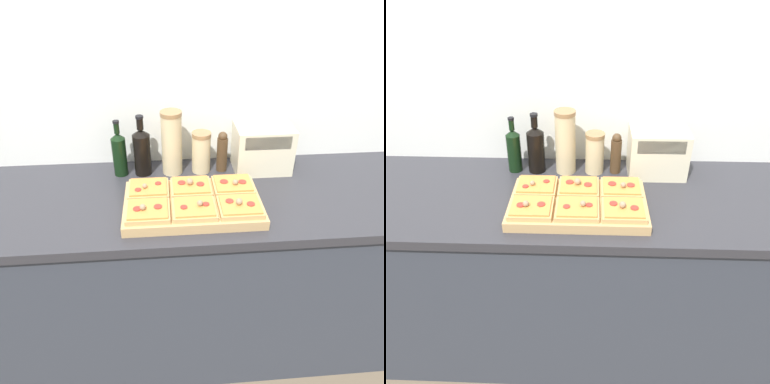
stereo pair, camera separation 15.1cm
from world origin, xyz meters
TOP-DOWN VIEW (x-y plane):
  - wall_back at (0.00, 0.67)m, footprint 6.00×0.06m
  - kitchen_counter at (0.00, 0.32)m, footprint 2.63×0.67m
  - cutting_board at (-0.04, 0.22)m, footprint 0.55×0.33m
  - pizza_slice_back_left at (-0.22, 0.29)m, footprint 0.17×0.15m
  - pizza_slice_back_center at (-0.04, 0.29)m, footprint 0.17×0.15m
  - pizza_slice_back_right at (0.13, 0.29)m, footprint 0.17×0.15m
  - pizza_slice_front_left at (-0.22, 0.14)m, footprint 0.17×0.15m
  - pizza_slice_front_center at (-0.04, 0.14)m, footprint 0.17×0.15m
  - pizza_slice_front_right at (0.13, 0.14)m, footprint 0.17×0.15m
  - olive_oil_bottle at (-0.35, 0.52)m, footprint 0.07×0.07m
  - wine_bottle at (-0.25, 0.52)m, footprint 0.08×0.08m
  - grain_jar_tall at (-0.11, 0.52)m, footprint 0.10×0.10m
  - grain_jar_short at (0.02, 0.52)m, footprint 0.09×0.09m
  - pepper_mill at (0.12, 0.52)m, footprint 0.05×0.05m
  - toaster_oven at (0.31, 0.52)m, footprint 0.28×0.19m

SIDE VIEW (x-z plane):
  - kitchen_counter at x=0.00m, z-range 0.00..0.93m
  - cutting_board at x=-0.04m, z-range 0.93..0.97m
  - pizza_slice_back_left at x=-0.22m, z-range 0.96..1.00m
  - pizza_slice_front_center at x=-0.04m, z-range 0.96..1.01m
  - pizza_slice_back_right at x=0.13m, z-range 0.96..1.01m
  - pizza_slice_front_left at x=-0.22m, z-range 0.96..1.01m
  - pizza_slice_front_right at x=0.13m, z-range 0.95..1.01m
  - pizza_slice_back_center at x=-0.04m, z-range 0.95..1.01m
  - pepper_mill at x=0.12m, z-range 0.92..1.12m
  - grain_jar_short at x=0.02m, z-range 0.93..1.12m
  - olive_oil_bottle at x=-0.35m, z-range 0.90..1.17m
  - toaster_oven at x=0.31m, z-range 0.93..1.14m
  - wine_bottle at x=-0.25m, z-range 0.90..1.18m
  - grain_jar_tall at x=-0.11m, z-range 0.93..1.23m
  - wall_back at x=0.00m, z-range 0.00..2.50m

